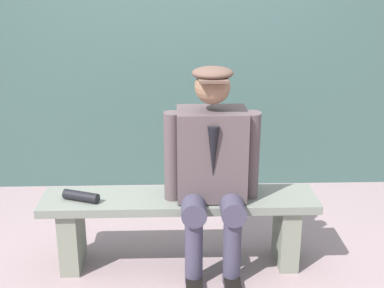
% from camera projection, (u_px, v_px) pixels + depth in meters
% --- Properties ---
extents(ground_plane, '(30.00, 30.00, 0.00)m').
position_uv_depth(ground_plane, '(180.00, 263.00, 3.45)').
color(ground_plane, gray).
extents(bench, '(1.74, 0.37, 0.48)m').
position_uv_depth(bench, '(180.00, 217.00, 3.35)').
color(bench, slate).
rests_on(bench, ground).
extents(seated_man, '(0.59, 0.56, 1.31)m').
position_uv_depth(seated_man, '(212.00, 163.00, 3.18)').
color(seated_man, '#544649').
rests_on(seated_man, ground).
extents(rolled_magazine, '(0.24, 0.14, 0.06)m').
position_uv_depth(rolled_magazine, '(81.00, 196.00, 3.23)').
color(rolled_magazine, black).
rests_on(rolled_magazine, bench).
extents(stadium_wall, '(12.00, 0.24, 2.18)m').
position_uv_depth(stadium_wall, '(177.00, 62.00, 4.47)').
color(stadium_wall, '#3B5854').
rests_on(stadium_wall, ground).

